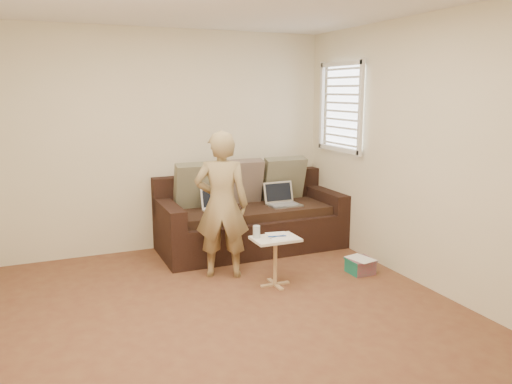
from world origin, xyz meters
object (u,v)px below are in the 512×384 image
Objects in this scene: laptop_silver at (284,206)px; drinking_glass at (257,232)px; side_table at (275,262)px; laptop_white at (220,211)px; person at (222,205)px; striped_box at (360,266)px; sofa at (251,214)px.

laptop_silver is 1.30m from drinking_glass.
laptop_silver reaches higher than side_table.
laptop_white is 0.23× the size of person.
striped_box is at bearing -53.00° from laptop_white.
sofa is 18.33× the size of drinking_glass.
laptop_white is at bearing 89.99° from drinking_glass.
laptop_silver is at bearing 59.57° from side_table.
person is at bearing 129.99° from side_table.
laptop_silver is at bearing -14.67° from sofa.
side_table is 0.99m from striped_box.
person is (-1.02, -0.62, 0.24)m from laptop_silver.
person is 0.79m from side_table.
sofa reaches higher than side_table.
person is 1.60m from striped_box.
laptop_white is 1.38× the size of striped_box.
striped_box is (0.97, -0.05, -0.16)m from side_table.
laptop_white is at bearing 98.55° from side_table.
drinking_glass is 1.24m from striped_box.
laptop_silver reaches higher than striped_box.
sofa is at bearing 120.41° from striped_box.
side_table is 0.36m from drinking_glass.
laptop_silver is 1.26m from striped_box.
striped_box is (1.14, -0.12, -0.47)m from drinking_glass.
drinking_glass is (0.22, -0.39, -0.21)m from person.
sofa is at bearing 164.00° from laptop_silver.
person is (-0.63, -0.73, 0.33)m from sofa.
laptop_white is at bearing -173.03° from sofa.
sofa is at bearing 69.70° from drinking_glass.
laptop_white is 1.18m from side_table.
sofa reaches higher than laptop_white.
laptop_white is (-0.41, -0.05, 0.10)m from sofa.
laptop_silver is at bearing -10.54° from laptop_white.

